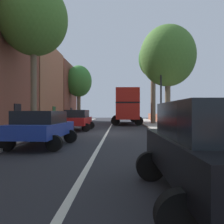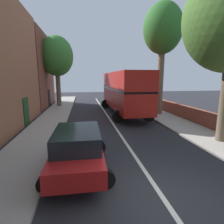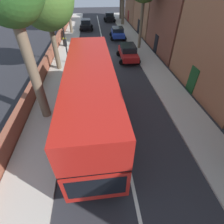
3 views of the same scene
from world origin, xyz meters
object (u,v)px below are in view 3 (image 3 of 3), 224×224
object	(u,v)px
parked_car_blue_left_0	(118,32)
lamppost_right	(63,27)
litter_bin_right	(65,42)
double_decker_bus	(91,94)
parked_car_black_left_1	(110,16)
parked_car_black_right_3	(86,24)
parked_car_red_left_2	(128,52)

from	to	relation	value
parked_car_blue_left_0	lamppost_right	bearing A→B (deg)	53.57
lamppost_right	litter_bin_right	world-z (taller)	lamppost_right
double_decker_bus	parked_car_black_left_1	bearing A→B (deg)	-97.28
parked_car_black_right_3	parked_car_red_left_2	bearing A→B (deg)	108.33
lamppost_right	litter_bin_right	distance (m)	6.78
parked_car_blue_left_0	litter_bin_right	distance (m)	8.48
parked_car_black_left_1	litter_bin_right	distance (m)	18.47
double_decker_bus	parked_car_blue_left_0	world-z (taller)	double_decker_bus
double_decker_bus	parked_car_black_right_3	xyz separation A→B (m)	(0.80, -25.69, -1.40)
parked_car_blue_left_0	lamppost_right	distance (m)	11.82
double_decker_bus	litter_bin_right	size ratio (longest dim) A/B	10.05
parked_car_black_left_1	lamppost_right	world-z (taller)	lamppost_right
parked_car_black_left_1	parked_car_red_left_2	size ratio (longest dim) A/B	0.95
parked_car_black_right_3	lamppost_right	xyz separation A→B (m)	(1.80, 15.46, 2.85)
double_decker_bus	parked_car_black_left_1	size ratio (longest dim) A/B	2.52
parked_car_black_left_1	parked_car_black_right_3	world-z (taller)	parked_car_black_right_3
parked_car_black_right_3	litter_bin_right	distance (m)	9.96
parked_car_black_right_3	parked_car_black_left_1	bearing A→B (deg)	-124.82
parked_car_black_right_3	litter_bin_right	xyz separation A→B (m)	(2.80, 9.55, -0.31)
double_decker_bus	parked_car_red_left_2	distance (m)	11.48
parked_car_blue_left_0	parked_car_black_left_1	xyz separation A→B (m)	(0.00, -13.43, 0.05)
parked_car_black_left_1	parked_car_black_right_3	bearing A→B (deg)	55.18
parked_car_black_right_3	litter_bin_right	bearing A→B (deg)	73.66
double_decker_bus	lamppost_right	world-z (taller)	lamppost_right
double_decker_bus	parked_car_blue_left_0	bearing A→B (deg)	-102.19
double_decker_bus	parked_car_black_right_3	bearing A→B (deg)	-88.21
parked_car_blue_left_0	parked_car_black_right_3	size ratio (longest dim) A/B	1.01
parked_car_red_left_2	double_decker_bus	bearing A→B (deg)	68.37
parked_car_red_left_2	litter_bin_right	size ratio (longest dim) A/B	4.20
double_decker_bus	parked_car_black_left_1	world-z (taller)	double_decker_bus
parked_car_red_left_2	lamppost_right	size ratio (longest dim) A/B	0.70
parked_car_red_left_2	parked_car_blue_left_0	bearing A→B (deg)	-90.01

